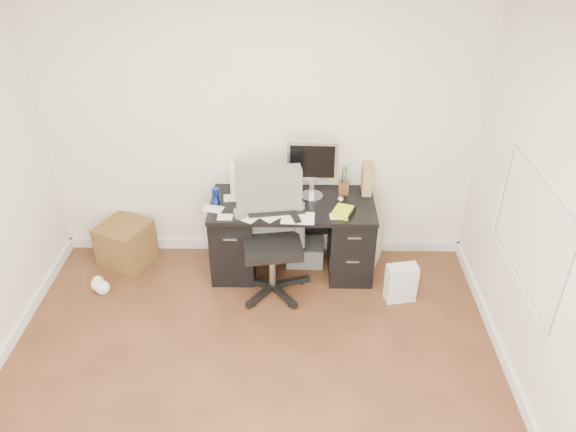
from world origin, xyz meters
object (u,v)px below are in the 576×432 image
lcd_monitor (312,170)px  office_chair (272,237)px  keyboard (276,210)px  wicker_basket (126,244)px  desk (292,235)px  pc_tower (368,247)px

lcd_monitor → office_chair: size_ratio=0.49×
lcd_monitor → keyboard: (-0.32, -0.26, -0.27)m
keyboard → wicker_basket: size_ratio=1.17×
desk → lcd_monitor: 0.67m
desk → office_chair: (-0.18, -0.32, 0.18)m
office_chair → wicker_basket: 1.55m
desk → keyboard: (-0.14, -0.15, 0.36)m
wicker_basket → lcd_monitor: bearing=0.8°
desk → pc_tower: desk is taller
lcd_monitor → keyboard: 0.49m
keyboard → pc_tower: 1.07m
lcd_monitor → pc_tower: (0.56, -0.02, -0.83)m
lcd_monitor → desk: bearing=-146.7°
desk → office_chair: bearing=-119.5°
lcd_monitor → wicker_basket: (-1.81, -0.02, -0.82)m
pc_tower → wicker_basket: bearing=-156.9°
desk → office_chair: 0.41m
lcd_monitor → keyboard: size_ratio=1.13×
lcd_monitor → office_chair: bearing=-128.1°
keyboard → pc_tower: size_ratio=1.21×
keyboard → pc_tower: bearing=5.8°
desk → pc_tower: size_ratio=3.61×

